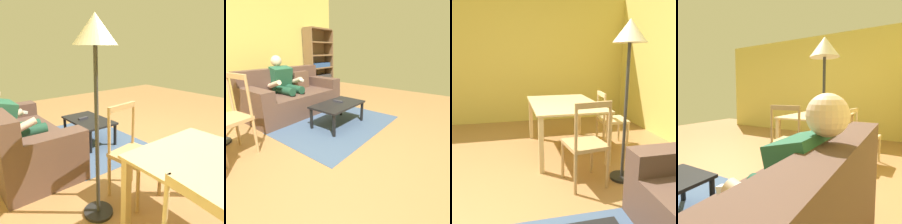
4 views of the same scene
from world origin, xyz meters
TOP-DOWN VIEW (x-y plane):
  - wall_side at (-3.44, 0.00)m, footprint 0.12×5.78m
  - dining_table at (-1.54, 1.02)m, footprint 1.43×0.98m
  - dining_chair_near_wall at (-1.54, 1.78)m, footprint 0.46×0.46m
  - dining_chair_facing_couch at (-0.49, 1.02)m, footprint 0.47×0.47m
  - floor_lamp at (-0.52, 1.48)m, footprint 0.36×0.36m

SIDE VIEW (x-z plane):
  - dining_chair_near_wall at x=-1.54m, z-range 0.00..0.88m
  - dining_chair_facing_couch at x=-0.49m, z-range -0.01..0.96m
  - dining_table at x=-1.54m, z-range 0.27..1.02m
  - wall_side at x=-3.44m, z-range 0.00..2.68m
  - floor_lamp at x=-0.52m, z-range 0.62..2.41m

